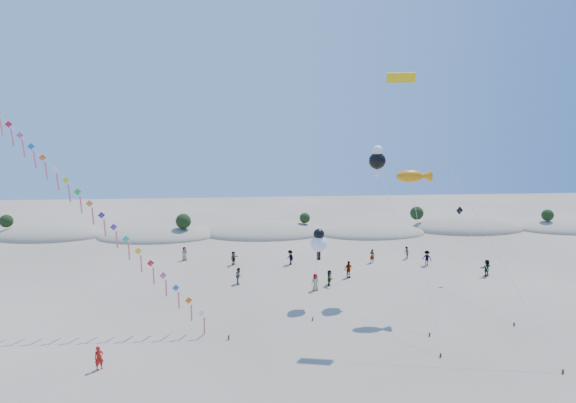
{
  "coord_description": "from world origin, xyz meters",
  "views": [
    {
      "loc": [
        -2.39,
        -25.9,
        17.07
      ],
      "look_at": [
        0.86,
        14.0,
        10.22
      ],
      "focal_mm": 30.0,
      "sensor_mm": 36.0,
      "label": 1
    }
  ],
  "objects_px": {
    "flyer_foreground": "(99,358)",
    "fish_kite": "(414,176)",
    "kite_train": "(56,172)",
    "parafoil_kite": "(403,82)"
  },
  "relations": [
    {
      "from": "kite_train",
      "to": "fish_kite",
      "type": "distance_m",
      "value": 30.91
    },
    {
      "from": "kite_train",
      "to": "flyer_foreground",
      "type": "bearing_deg",
      "value": -60.02
    },
    {
      "from": "kite_train",
      "to": "parafoil_kite",
      "type": "xyz_separation_m",
      "value": [
        29.18,
        -1.21,
        7.44
      ]
    },
    {
      "from": "kite_train",
      "to": "flyer_foreground",
      "type": "height_order",
      "value": "kite_train"
    },
    {
      "from": "flyer_foreground",
      "to": "fish_kite",
      "type": "bearing_deg",
      "value": -10.16
    },
    {
      "from": "parafoil_kite",
      "to": "flyer_foreground",
      "type": "bearing_deg",
      "value": -159.83
    },
    {
      "from": "fish_kite",
      "to": "parafoil_kite",
      "type": "bearing_deg",
      "value": -142.23
    },
    {
      "from": "fish_kite",
      "to": "parafoil_kite",
      "type": "xyz_separation_m",
      "value": [
        -1.72,
        -1.34,
        8.14
      ]
    },
    {
      "from": "parafoil_kite",
      "to": "flyer_foreground",
      "type": "relative_size",
      "value": 12.47
    },
    {
      "from": "kite_train",
      "to": "flyer_foreground",
      "type": "distance_m",
      "value": 16.44
    }
  ]
}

